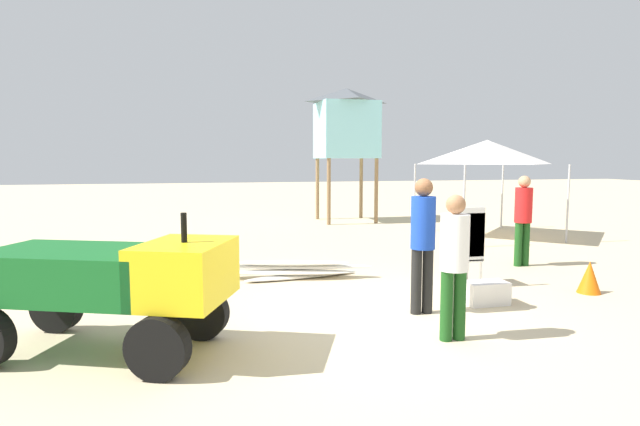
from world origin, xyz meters
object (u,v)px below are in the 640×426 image
(traffic_cone_near, at_px, (178,278))
(traffic_cone_far, at_px, (589,277))
(stacked_plastic_chairs, at_px, (466,241))
(lifeguard_near_right, at_px, (423,236))
(lifeguard_tower, at_px, (346,123))
(cooler_box, at_px, (486,293))
(utility_cart, at_px, (112,280))
(surfboard_pile, at_px, (294,269))
(lifeguard_near_center, at_px, (523,214))
(popup_canopy, at_px, (487,152))
(lifeguard_near_left, at_px, (454,258))

(traffic_cone_near, xyz_separation_m, traffic_cone_far, (6.10, -1.42, -0.00))
(stacked_plastic_chairs, distance_m, lifeguard_near_right, 1.76)
(lifeguard_near_right, height_order, lifeguard_tower, lifeguard_tower)
(traffic_cone_far, relative_size, cooler_box, 0.84)
(utility_cart, distance_m, stacked_plastic_chairs, 5.32)
(surfboard_pile, xyz_separation_m, lifeguard_near_center, (4.44, 0.03, 0.84))
(surfboard_pile, relative_size, cooler_box, 4.50)
(popup_canopy, xyz_separation_m, lifeguard_tower, (-2.60, 4.17, 0.98))
(popup_canopy, bearing_deg, utility_cart, -141.71)
(popup_canopy, bearing_deg, cooler_box, -120.85)
(surfboard_pile, distance_m, lifeguard_near_right, 2.83)
(stacked_plastic_chairs, height_order, cooler_box, stacked_plastic_chairs)
(traffic_cone_far, bearing_deg, popup_canopy, 74.20)
(popup_canopy, xyz_separation_m, traffic_cone_near, (-7.68, -4.17, -1.97))
(lifeguard_tower, bearing_deg, stacked_plastic_chairs, -93.95)
(lifeguard_near_left, distance_m, lifeguard_near_center, 4.71)
(popup_canopy, distance_m, traffic_cone_far, 6.13)
(lifeguard_near_center, distance_m, popup_canopy, 4.00)
(lifeguard_near_center, bearing_deg, lifeguard_tower, 99.22)
(lifeguard_near_center, height_order, lifeguard_near_right, lifeguard_near_right)
(lifeguard_tower, xyz_separation_m, cooler_box, (-0.83, -9.93, -3.04))
(utility_cart, xyz_separation_m, cooler_box, (4.82, 0.76, -0.62))
(lifeguard_tower, bearing_deg, surfboard_pile, -112.33)
(stacked_plastic_chairs, height_order, lifeguard_near_right, lifeguard_near_right)
(traffic_cone_near, distance_m, traffic_cone_far, 6.27)
(popup_canopy, height_order, traffic_cone_far, popup_canopy)
(popup_canopy, bearing_deg, traffic_cone_near, -151.54)
(stacked_plastic_chairs, bearing_deg, utility_cart, -160.97)
(traffic_cone_far, bearing_deg, lifeguard_near_left, -155.25)
(utility_cart, xyz_separation_m, lifeguard_near_left, (3.66, -0.46, 0.16))
(traffic_cone_near, bearing_deg, traffic_cone_far, -13.06)
(lifeguard_near_right, bearing_deg, utility_cart, -171.43)
(lifeguard_tower, distance_m, traffic_cone_near, 10.19)
(traffic_cone_near, distance_m, cooler_box, 4.53)
(surfboard_pile, distance_m, traffic_cone_far, 4.66)
(surfboard_pile, xyz_separation_m, lifeguard_tower, (3.18, 7.75, 3.04))
(traffic_cone_near, bearing_deg, popup_canopy, 28.46)
(lifeguard_tower, xyz_separation_m, traffic_cone_near, (-5.08, -8.33, -2.95))
(lifeguard_tower, bearing_deg, traffic_cone_near, -121.36)
(lifeguard_near_left, relative_size, lifeguard_near_center, 0.95)
(lifeguard_near_right, xyz_separation_m, cooler_box, (1.07, 0.19, -0.88))
(utility_cart, relative_size, traffic_cone_near, 5.65)
(lifeguard_near_left, bearing_deg, lifeguard_tower, 79.86)
(popup_canopy, distance_m, lifeguard_tower, 5.01)
(lifeguard_near_right, relative_size, traffic_cone_near, 3.60)
(lifeguard_near_right, distance_m, popup_canopy, 7.56)
(cooler_box, bearing_deg, stacked_plastic_chairs, 77.49)
(lifeguard_near_right, bearing_deg, stacked_plastic_chairs, 42.31)
(traffic_cone_near, height_order, traffic_cone_far, traffic_cone_near)
(surfboard_pile, xyz_separation_m, lifeguard_near_right, (1.28, -2.37, 0.88))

